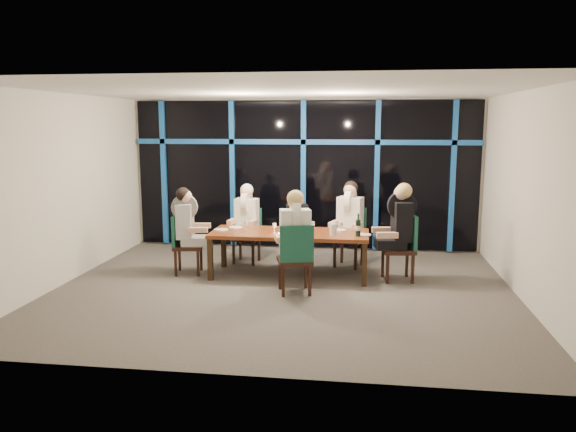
# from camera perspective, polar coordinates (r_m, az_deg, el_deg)

# --- Properties ---
(room) EXTENTS (7.04, 7.00, 3.02)m
(room) POSITION_cam_1_polar(r_m,az_deg,el_deg) (8.34, -0.56, 5.94)
(room) COLOR #5B5650
(room) RESTS_ON ground
(window_wall) EXTENTS (6.86, 0.43, 2.94)m
(window_wall) POSITION_cam_1_polar(r_m,az_deg,el_deg) (11.28, 1.66, 4.45)
(window_wall) COLOR black
(window_wall) RESTS_ON ground
(dining_table) EXTENTS (2.60, 1.00, 0.75)m
(dining_table) POSITION_cam_1_polar(r_m,az_deg,el_deg) (9.31, 0.17, -2.04)
(dining_table) COLOR brown
(dining_table) RESTS_ON ground
(chair_far_left) EXTENTS (0.51, 0.51, 0.99)m
(chair_far_left) POSITION_cam_1_polar(r_m,az_deg,el_deg) (10.33, -4.10, -1.65)
(chair_far_left) COLOR black
(chair_far_left) RESTS_ON ground
(chair_far_mid) EXTENTS (0.51, 0.51, 0.91)m
(chair_far_mid) POSITION_cam_1_polar(r_m,az_deg,el_deg) (10.20, 0.89, -2.02)
(chair_far_mid) COLOR black
(chair_far_mid) RESTS_ON ground
(chair_far_right) EXTENTS (0.60, 0.60, 1.04)m
(chair_far_right) POSITION_cam_1_polar(r_m,az_deg,el_deg) (10.09, 6.38, -1.78)
(chair_far_right) COLOR black
(chair_far_right) RESTS_ON ground
(chair_end_left) EXTENTS (0.53, 0.53, 1.01)m
(chair_end_left) POSITION_cam_1_polar(r_m,az_deg,el_deg) (9.64, -10.65, -2.52)
(chair_end_left) COLOR black
(chair_end_left) RESTS_ON ground
(chair_end_right) EXTENTS (0.58, 0.58, 1.08)m
(chair_end_right) POSITION_cam_1_polar(r_m,az_deg,el_deg) (9.25, 11.71, -2.78)
(chair_end_right) COLOR black
(chair_end_right) RESTS_ON ground
(chair_near_mid) EXTENTS (0.61, 0.61, 1.07)m
(chair_near_mid) POSITION_cam_1_polar(r_m,az_deg,el_deg) (8.31, 0.78, -4.04)
(chair_near_mid) COLOR black
(chair_near_mid) RESTS_ON ground
(diner_far_left) EXTENTS (0.52, 0.64, 0.96)m
(diner_far_left) POSITION_cam_1_polar(r_m,az_deg,el_deg) (10.18, -4.28, 0.42)
(diner_far_left) COLOR white
(diner_far_left) RESTS_ON ground
(diner_far_mid) EXTENTS (0.52, 0.61, 0.88)m
(diner_far_mid) POSITION_cam_1_polar(r_m,az_deg,el_deg) (10.06, 0.95, -0.09)
(diner_far_mid) COLOR black
(diner_far_mid) RESTS_ON ground
(diner_far_right) EXTENTS (0.61, 0.71, 1.01)m
(diner_far_right) POSITION_cam_1_polar(r_m,az_deg,el_deg) (9.93, 6.26, 0.46)
(diner_far_right) COLOR white
(diner_far_right) RESTS_ON ground
(diner_end_left) EXTENTS (0.66, 0.54, 0.98)m
(diner_end_left) POSITION_cam_1_polar(r_m,az_deg,el_deg) (9.56, -10.21, -0.19)
(diner_end_left) COLOR black
(diner_end_left) RESTS_ON ground
(diner_end_right) EXTENTS (0.71, 0.58, 1.06)m
(diner_end_right) POSITION_cam_1_polar(r_m,az_deg,el_deg) (9.15, 11.24, -0.17)
(diner_end_right) COLOR black
(diner_end_right) RESTS_ON ground
(diner_near_mid) EXTENTS (0.61, 0.72, 1.04)m
(diner_near_mid) POSITION_cam_1_polar(r_m,az_deg,el_deg) (8.31, 0.70, -1.07)
(diner_near_mid) COLOR white
(diner_near_mid) RESTS_ON ground
(plate_far_left) EXTENTS (0.24, 0.24, 0.01)m
(plate_far_left) POSITION_cam_1_polar(r_m,az_deg,el_deg) (9.69, -5.33, -1.16)
(plate_far_left) COLOR white
(plate_far_left) RESTS_ON dining_table
(plate_far_mid) EXTENTS (0.24, 0.24, 0.01)m
(plate_far_mid) POSITION_cam_1_polar(r_m,az_deg,el_deg) (9.53, 1.40, -1.30)
(plate_far_mid) COLOR white
(plate_far_mid) RESTS_ON dining_table
(plate_far_right) EXTENTS (0.24, 0.24, 0.01)m
(plate_far_right) POSITION_cam_1_polar(r_m,az_deg,el_deg) (9.45, 5.15, -1.43)
(plate_far_right) COLOR white
(plate_far_right) RESTS_ON dining_table
(plate_end_left) EXTENTS (0.24, 0.24, 0.01)m
(plate_end_left) POSITION_cam_1_polar(r_m,az_deg,el_deg) (9.52, -6.82, -1.38)
(plate_end_left) COLOR white
(plate_end_left) RESTS_ON dining_table
(plate_end_right) EXTENTS (0.24, 0.24, 0.01)m
(plate_end_right) POSITION_cam_1_polar(r_m,az_deg,el_deg) (9.10, 7.71, -1.90)
(plate_end_right) COLOR white
(plate_end_right) RESTS_ON dining_table
(plate_near_mid) EXTENTS (0.24, 0.24, 0.01)m
(plate_near_mid) POSITION_cam_1_polar(r_m,az_deg,el_deg) (8.91, 0.19, -2.05)
(plate_near_mid) COLOR white
(plate_near_mid) RESTS_ON dining_table
(wine_bottle) EXTENTS (0.08, 0.08, 0.36)m
(wine_bottle) POSITION_cam_1_polar(r_m,az_deg,el_deg) (8.99, 7.13, -1.17)
(wine_bottle) COLOR black
(wine_bottle) RESTS_ON dining_table
(water_pitcher) EXTENTS (0.12, 0.10, 0.19)m
(water_pitcher) POSITION_cam_1_polar(r_m,az_deg,el_deg) (9.02, 4.60, -1.38)
(water_pitcher) COLOR silver
(water_pitcher) RESTS_ON dining_table
(tea_light) EXTENTS (0.04, 0.04, 0.03)m
(tea_light) POSITION_cam_1_polar(r_m,az_deg,el_deg) (9.04, -0.85, -1.85)
(tea_light) COLOR #F3A649
(tea_light) RESTS_ON dining_table
(wine_glass_a) EXTENTS (0.06, 0.06, 0.16)m
(wine_glass_a) POSITION_cam_1_polar(r_m,az_deg,el_deg) (9.18, -1.39, -1.01)
(wine_glass_a) COLOR silver
(wine_glass_a) RESTS_ON dining_table
(wine_glass_b) EXTENTS (0.07, 0.07, 0.17)m
(wine_glass_b) POSITION_cam_1_polar(r_m,az_deg,el_deg) (9.45, 1.11, -0.65)
(wine_glass_b) COLOR silver
(wine_glass_b) RESTS_ON dining_table
(wine_glass_c) EXTENTS (0.07, 0.07, 0.18)m
(wine_glass_c) POSITION_cam_1_polar(r_m,az_deg,el_deg) (9.24, 2.52, -0.88)
(wine_glass_c) COLOR silver
(wine_glass_c) RESTS_ON dining_table
(wine_glass_d) EXTENTS (0.06, 0.06, 0.16)m
(wine_glass_d) POSITION_cam_1_polar(r_m,az_deg,el_deg) (9.47, -4.31, -0.71)
(wine_glass_d) COLOR white
(wine_glass_d) RESTS_ON dining_table
(wine_glass_e) EXTENTS (0.07, 0.07, 0.17)m
(wine_glass_e) POSITION_cam_1_polar(r_m,az_deg,el_deg) (9.29, 5.41, -0.88)
(wine_glass_e) COLOR silver
(wine_glass_e) RESTS_ON dining_table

